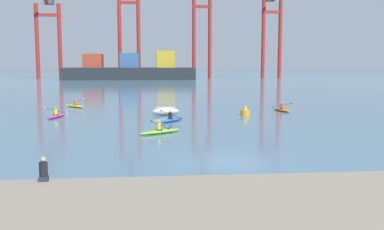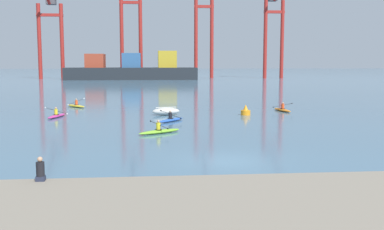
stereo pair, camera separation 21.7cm
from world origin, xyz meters
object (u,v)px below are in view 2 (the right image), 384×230
kayak_blue (171,119)px  kayak_yellow (76,106)px  gantry_crane_east_mid (204,20)px  kayak_orange (282,110)px  channel_buoy (246,111)px  kayak_lime (159,131)px  kayak_magenta (57,116)px  seated_onlooker (40,170)px  gantry_crane_east (275,25)px  container_barge (132,70)px  gantry_crane_west_mid (131,18)px  capsized_dinghy (166,111)px  gantry_crane_west (50,27)px

kayak_blue → kayak_yellow: size_ratio=1.02×
gantry_crane_east_mid → kayak_orange: (-4.04, -102.96, -18.80)m
channel_buoy → kayak_lime: (-8.31, -10.45, -0.19)m
gantry_crane_east_mid → kayak_magenta: 110.97m
kayak_lime → seated_onlooker: size_ratio=3.53×
gantry_crane_east → seated_onlooker: 135.85m
kayak_orange → container_barge: bearing=101.7°
gantry_crane_west_mid → seated_onlooker: gantry_crane_west_mid is taller
kayak_magenta → seated_onlooker: 25.08m
gantry_crane_east_mid → gantry_crane_east: (22.56, -3.39, -1.76)m
capsized_dinghy → seated_onlooker: 26.21m
gantry_crane_west_mid → kayak_blue: 111.16m
gantry_crane_west_mid → channel_buoy: (15.24, -105.07, -18.95)m
container_barge → gantry_crane_west: bearing=165.5°
gantry_crane_east_mid → kayak_orange: 104.74m
gantry_crane_east_mid → kayak_yellow: bearing=-104.9°
gantry_crane_west_mid → channel_buoy: size_ratio=40.19×
capsized_dinghy → kayak_blue: 4.80m
gantry_crane_east → kayak_magenta: bearing=-115.2°
gantry_crane_east_mid → channel_buoy: 107.89m
capsized_dinghy → kayak_yellow: size_ratio=0.92×
kayak_blue → kayak_lime: size_ratio=0.97×
seated_onlooker → gantry_crane_west: bearing=102.0°
container_barge → kayak_lime: (6.26, -105.36, -2.70)m
kayak_orange → channel_buoy: bearing=-146.2°
gantry_crane_west → kayak_orange: bearing=-65.8°
kayak_lime → capsized_dinghy: bearing=85.9°
container_barge → kayak_orange: bearing=-78.3°
kayak_yellow → kayak_blue: bearing=-53.2°
channel_buoy → kayak_lime: bearing=-128.5°
kayak_magenta → kayak_lime: (9.09, -10.12, 0.00)m
gantry_crane_east_mid → kayak_magenta: bearing=-103.7°
gantry_crane_east → seated_onlooker: (-43.92, -127.53, -16.22)m
seated_onlooker → kayak_magenta: bearing=100.4°
kayak_magenta → kayak_lime: bearing=-48.1°
container_barge → kayak_lime: container_barge is taller
kayak_magenta → seated_onlooker: size_ratio=3.85×
gantry_crane_west → gantry_crane_east: bearing=0.9°
capsized_dinghy → kayak_orange: (11.94, 2.32, -0.18)m
gantry_crane_west → kayak_magenta: gantry_crane_west is taller
container_barge → gantry_crane_west: 29.26m
gantry_crane_west_mid → kayak_magenta: 107.14m
gantry_crane_west → kayak_blue: 111.65m
kayak_lime → kayak_yellow: (-8.93, 19.69, -0.00)m
gantry_crane_east_mid → kayak_magenta: size_ratio=11.94×
container_barge → kayak_yellow: 85.76m
gantry_crane_west → gantry_crane_west_mid: 25.09m
channel_buoy → seated_onlooker: (-12.88, -24.99, 0.64)m
capsized_dinghy → kayak_orange: kayak_orange is taller
kayak_blue → gantry_crane_west_mid: bearing=94.2°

